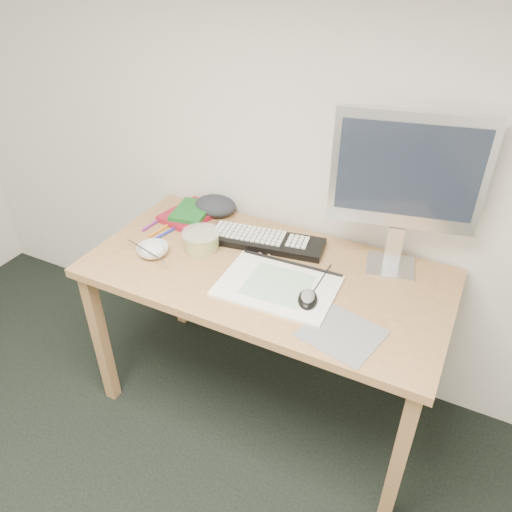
{
  "coord_description": "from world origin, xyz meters",
  "views": [
    {
      "loc": [
        0.87,
        0.02,
        1.89
      ],
      "look_at": [
        0.18,
        1.39,
        0.83
      ],
      "focal_mm": 35.0,
      "sensor_mm": 36.0,
      "label": 1
    }
  ],
  "objects_px": {
    "sketchpad": "(278,286)",
    "rice_bowl": "(153,251)",
    "monitor": "(407,176)",
    "keyboard": "(266,241)",
    "desk": "(266,287)"
  },
  "relations": [
    {
      "from": "desk",
      "to": "sketchpad",
      "type": "distance_m",
      "value": 0.15
    },
    {
      "from": "sketchpad",
      "to": "keyboard",
      "type": "height_order",
      "value": "keyboard"
    },
    {
      "from": "sketchpad",
      "to": "keyboard",
      "type": "xyz_separation_m",
      "value": [
        -0.17,
        0.25,
        0.01
      ]
    },
    {
      "from": "sketchpad",
      "to": "monitor",
      "type": "height_order",
      "value": "monitor"
    },
    {
      "from": "monitor",
      "to": "rice_bowl",
      "type": "bearing_deg",
      "value": -170.33
    },
    {
      "from": "keyboard",
      "to": "rice_bowl",
      "type": "relative_size",
      "value": 3.79
    },
    {
      "from": "monitor",
      "to": "sketchpad",
      "type": "bearing_deg",
      "value": -148.91
    },
    {
      "from": "keyboard",
      "to": "rice_bowl",
      "type": "xyz_separation_m",
      "value": [
        -0.37,
        -0.28,
        0.01
      ]
    },
    {
      "from": "desk",
      "to": "monitor",
      "type": "relative_size",
      "value": 2.27
    },
    {
      "from": "monitor",
      "to": "rice_bowl",
      "type": "relative_size",
      "value": 4.85
    },
    {
      "from": "keyboard",
      "to": "rice_bowl",
      "type": "height_order",
      "value": "rice_bowl"
    },
    {
      "from": "desk",
      "to": "keyboard",
      "type": "distance_m",
      "value": 0.21
    },
    {
      "from": "sketchpad",
      "to": "monitor",
      "type": "bearing_deg",
      "value": 40.84
    },
    {
      "from": "desk",
      "to": "rice_bowl",
      "type": "distance_m",
      "value": 0.48
    },
    {
      "from": "sketchpad",
      "to": "rice_bowl",
      "type": "bearing_deg",
      "value": -178.91
    }
  ]
}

